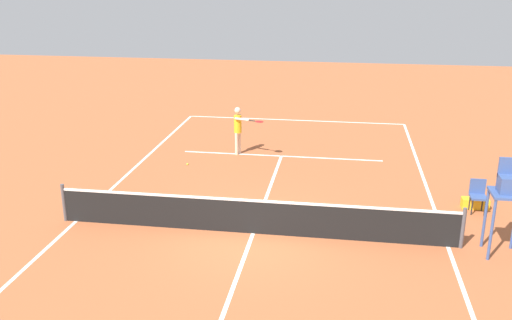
{
  "coord_description": "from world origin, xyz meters",
  "views": [
    {
      "loc": [
        -2.17,
        13.34,
        6.56
      ],
      "look_at": [
        0.5,
        -3.67,
        0.8
      ],
      "focal_mm": 39.73,
      "sensor_mm": 36.0,
      "label": 1
    }
  ],
  "objects": [
    {
      "name": "tennis_ball",
      "position": [
        3.19,
        -5.1,
        0.03
      ],
      "size": [
        0.07,
        0.07,
        0.07
      ],
      "primitive_type": "sphere",
      "color": "#CCE033",
      "rests_on": "ground"
    },
    {
      "name": "umpire_chair",
      "position": [
        -6.13,
        0.17,
        1.61
      ],
      "size": [
        0.8,
        0.8,
        2.41
      ],
      "color": "#38518C",
      "rests_on": "ground"
    },
    {
      "name": "player_serving",
      "position": [
        1.61,
        -6.65,
        1.08
      ],
      "size": [
        1.22,
        0.91,
        1.8
      ],
      "rotation": [
        0.0,
        0.0,
        1.24
      ],
      "color": "beige",
      "rests_on": "ground"
    },
    {
      "name": "tennis_net",
      "position": [
        0.0,
        0.0,
        0.5
      ],
      "size": [
        10.6,
        0.1,
        1.07
      ],
      "color": "#4C4C51",
      "rests_on": "ground"
    },
    {
      "name": "courtside_chair_mid",
      "position": [
        -6.09,
        -2.39,
        0.53
      ],
      "size": [
        0.44,
        0.46,
        0.95
      ],
      "color": "#262626",
      "rests_on": "ground"
    },
    {
      "name": "equipment_bag",
      "position": [
        -6.11,
        -2.64,
        0.15
      ],
      "size": [
        0.76,
        0.32,
        0.3
      ],
      "primitive_type": "cube",
      "color": "yellow",
      "rests_on": "ground"
    },
    {
      "name": "ground_plane",
      "position": [
        0.0,
        0.0,
        0.0
      ],
      "size": [
        60.0,
        60.0,
        0.0
      ],
      "primitive_type": "plane",
      "color": "#AD5933"
    },
    {
      "name": "court_lines",
      "position": [
        0.0,
        0.0,
        0.0
      ],
      "size": [
        10.0,
        24.24,
        0.01
      ],
      "color": "white",
      "rests_on": "ground"
    }
  ]
}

